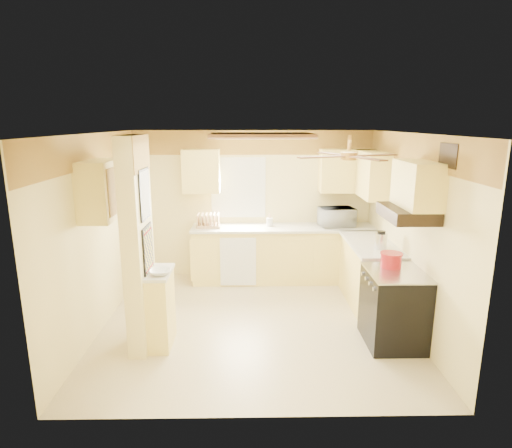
{
  "coord_description": "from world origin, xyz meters",
  "views": [
    {
      "loc": [
        -0.07,
        -5.29,
        2.64
      ],
      "look_at": [
        0.02,
        0.35,
        1.28
      ],
      "focal_mm": 30.0,
      "sensor_mm": 36.0,
      "label": 1
    }
  ],
  "objects_px": {
    "bowl": "(160,272)",
    "kettle": "(381,241)",
    "microwave": "(337,217)",
    "stove": "(394,307)",
    "dutch_oven": "(391,260)"
  },
  "relations": [
    {
      "from": "microwave",
      "to": "bowl",
      "type": "bearing_deg",
      "value": 33.6
    },
    {
      "from": "stove",
      "to": "kettle",
      "type": "relative_size",
      "value": 3.66
    },
    {
      "from": "kettle",
      "to": "microwave",
      "type": "bearing_deg",
      "value": 104.6
    },
    {
      "from": "stove",
      "to": "microwave",
      "type": "height_order",
      "value": "microwave"
    },
    {
      "from": "stove",
      "to": "bowl",
      "type": "height_order",
      "value": "bowl"
    },
    {
      "from": "dutch_oven",
      "to": "bowl",
      "type": "bearing_deg",
      "value": -173.96
    },
    {
      "from": "stove",
      "to": "microwave",
      "type": "distance_m",
      "value": 2.28
    },
    {
      "from": "stove",
      "to": "kettle",
      "type": "distance_m",
      "value": 1.04
    },
    {
      "from": "bowl",
      "to": "kettle",
      "type": "bearing_deg",
      "value": 18.97
    },
    {
      "from": "microwave",
      "to": "bowl",
      "type": "height_order",
      "value": "microwave"
    },
    {
      "from": "bowl",
      "to": "stove",
      "type": "bearing_deg",
      "value": 2.44
    },
    {
      "from": "microwave",
      "to": "kettle",
      "type": "height_order",
      "value": "microwave"
    },
    {
      "from": "stove",
      "to": "microwave",
      "type": "bearing_deg",
      "value": 97.41
    },
    {
      "from": "bowl",
      "to": "kettle",
      "type": "distance_m",
      "value": 2.98
    },
    {
      "from": "kettle",
      "to": "bowl",
      "type": "bearing_deg",
      "value": -161.03
    }
  ]
}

